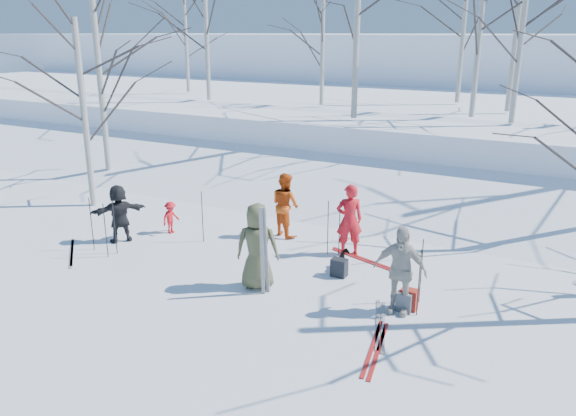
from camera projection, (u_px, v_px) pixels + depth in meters
The scene contains 38 objects.
ground at pixel (254, 285), 11.96m from camera, with size 120.00×120.00×0.00m, color white.
snow_ramp at pixel (371, 197), 17.79m from camera, with size 70.00×9.50×1.40m, color white.
snow_plateau at pixel (448, 126), 25.92m from camera, with size 70.00×18.00×2.20m, color white.
far_hill at pixel (514, 75), 43.22m from camera, with size 90.00×30.00×6.00m, color white.
skier_olive_center at pixel (257, 246), 11.58m from camera, with size 0.90×0.58×1.83m, color #494B2D.
skier_red_north at pixel (349, 220), 13.36m from camera, with size 0.64×0.42×1.75m, color red.
skier_redor_behind at pixel (285, 205), 14.63m from camera, with size 0.82×0.64×1.69m, color #CA470F.
skier_red_seated at pixel (171, 217), 14.92m from camera, with size 0.56×0.32×0.87m, color red.
skier_cream_east at pixel (400, 270), 10.54m from camera, with size 1.02×0.42×1.74m, color beige.
skier_grey_west at pixel (119, 213), 14.23m from camera, with size 1.40×0.44×1.50m, color black.
dog at pixel (343, 260), 12.66m from camera, with size 0.24×0.52×0.44m, color black.
upright_ski_left at pixel (262, 252), 11.20m from camera, with size 0.07×0.02×1.90m, color silver.
upright_ski_right at pixel (266, 251), 11.26m from camera, with size 0.07×0.02×1.90m, color silver.
ski_pair_a at pixel (363, 259), 13.28m from camera, with size 1.86×0.80×0.02m, color maroon, non-canonical shape.
ski_pair_b at pixel (380, 325), 10.30m from camera, with size 0.81×1.86×0.02m, color silver, non-canonical shape.
ski_pair_c at pixel (72, 253), 13.66m from camera, with size 1.54×1.43×0.02m, color silver, non-canonical shape.
ski_pair_d at pixel (375, 349), 9.52m from camera, with size 0.54×1.90×0.02m, color maroon, non-canonical shape.
ski_pole_a at pixel (92, 224), 13.69m from camera, with size 0.02×0.02×1.34m, color black.
ski_pole_b at pixel (419, 283), 10.47m from camera, with size 0.02×0.02×1.34m, color black.
ski_pole_c at pixel (328, 228), 13.44m from camera, with size 0.02×0.02×1.34m, color black.
ski_pole_d at pixel (115, 227), 13.45m from camera, with size 0.02×0.02×1.34m, color black.
ski_pole_e at pixel (106, 231), 13.24m from camera, with size 0.02×0.02×1.34m, color black.
ski_pole_f at pixel (421, 271), 10.99m from camera, with size 0.02×0.02×1.34m, color black.
ski_pole_g at pixel (202, 217), 14.22m from camera, with size 0.02×0.02×1.34m, color black.
ski_pole_h at pixel (339, 228), 13.40m from camera, with size 0.02×0.02×1.34m, color black.
backpack_red at pixel (409, 299), 10.84m from camera, with size 0.32×0.22×0.42m, color maroon.
backpack_grey at pixel (404, 302), 10.78m from camera, with size 0.30×0.20×0.38m, color #56595E.
backpack_dark at pixel (339, 268), 12.32m from camera, with size 0.34×0.24×0.40m, color black.
birch_plateau_c at pixel (521, 37), 18.25m from camera, with size 4.51×4.51×5.58m, color silver, non-canonical shape.
birch_plateau_e at pixel (322, 53), 23.15m from camera, with size 3.58×3.58×4.26m, color silver, non-canonical shape.
birch_plateau_f at pixel (517, 25), 20.97m from camera, with size 5.06×5.06×6.37m, color silver, non-canonical shape.
birch_plateau_g at pixel (463, 34), 23.81m from camera, with size 4.63×4.63×5.76m, color silver, non-canonical shape.
birch_plateau_h at pixel (357, 16), 19.19m from camera, with size 5.47×5.47×6.95m, color silver, non-canonical shape.
birch_plateau_i at pixel (186, 42), 28.25m from camera, with size 4.05×4.05×4.94m, color silver, non-canonical shape.
birch_plateau_j at pixel (480, 31), 19.55m from camera, with size 4.79×4.79×5.99m, color silver, non-canonical shape.
birch_plateau_k at pixel (206, 29), 24.58m from camera, with size 4.94×4.94×6.19m, color silver, non-canonical shape.
birch_edge_a at pixel (84, 116), 16.62m from camera, with size 4.49×4.49×5.56m, color silver, non-canonical shape.
birch_edge_d at pixel (101, 85), 19.67m from camera, with size 5.31×5.31×6.73m, color silver, non-canonical shape.
Camera 1 is at (5.84, -9.26, 5.14)m, focal length 35.00 mm.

